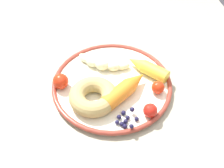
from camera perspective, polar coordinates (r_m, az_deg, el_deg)
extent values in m
cube|color=gray|center=(0.79, 2.53, 0.31)|extent=(1.05, 0.82, 0.03)
cube|color=gray|center=(1.37, -16.97, 2.05)|extent=(0.05, 0.05, 0.70)
cube|color=gray|center=(1.44, 11.33, 6.13)|extent=(0.05, 0.05, 0.70)
cylinder|color=silver|center=(0.75, 0.00, -0.31)|extent=(0.29, 0.29, 0.01)
torus|color=#97372B|center=(0.75, 0.00, 0.00)|extent=(0.31, 0.31, 0.01)
ellipsoid|color=#EAECBA|center=(0.80, -5.48, 5.05)|extent=(0.04, 0.03, 0.02)
ellipsoid|color=#EAECBA|center=(0.79, -3.91, 4.23)|extent=(0.04, 0.04, 0.02)
ellipsoid|color=#EAECBA|center=(0.77, -1.92, 3.75)|extent=(0.04, 0.05, 0.03)
ellipsoid|color=#EAECBA|center=(0.77, 0.30, 3.42)|extent=(0.03, 0.04, 0.02)
ellipsoid|color=#EAECBA|center=(0.78, 2.49, 3.53)|extent=(0.02, 0.04, 0.02)
cylinder|color=orange|center=(0.70, 1.11, -2.16)|extent=(0.08, 0.09, 0.04)
cone|color=orange|center=(0.73, 4.77, 0.80)|extent=(0.06, 0.07, 0.04)
cylinder|color=yellow|center=(0.76, 8.35, 2.40)|extent=(0.07, 0.07, 0.03)
cone|color=yellow|center=(0.78, 4.68, 4.24)|extent=(0.06, 0.06, 0.03)
torus|color=tan|center=(0.70, -3.65, -2.42)|extent=(0.16, 0.16, 0.04)
sphere|color=#191638|center=(0.68, 3.08, -6.55)|extent=(0.01, 0.01, 0.01)
sphere|color=#191638|center=(0.66, 1.91, -7.80)|extent=(0.01, 0.01, 0.01)
sphere|color=#191638|center=(0.68, 1.39, -6.44)|extent=(0.01, 0.01, 0.01)
sphere|color=#191638|center=(0.67, 4.82, -6.81)|extent=(0.01, 0.01, 0.01)
sphere|color=#191638|center=(0.68, 2.25, -5.64)|extent=(0.01, 0.01, 0.01)
sphere|color=#191638|center=(0.67, 0.99, -7.47)|extent=(0.01, 0.01, 0.01)
sphere|color=#191638|center=(0.67, 2.68, -7.29)|extent=(0.01, 0.01, 0.01)
sphere|color=#191638|center=(0.66, 2.53, -8.22)|extent=(0.01, 0.01, 0.01)
sphere|color=#191638|center=(0.68, 3.95, -4.98)|extent=(0.01, 0.01, 0.01)
sphere|color=#191638|center=(0.65, 3.82, -8.22)|extent=(0.01, 0.01, 0.01)
sphere|color=red|center=(0.74, -9.97, 0.50)|extent=(0.04, 0.04, 0.04)
sphere|color=red|center=(0.73, 8.94, -0.67)|extent=(0.03, 0.03, 0.03)
sphere|color=red|center=(0.68, 7.45, -5.12)|extent=(0.03, 0.03, 0.03)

